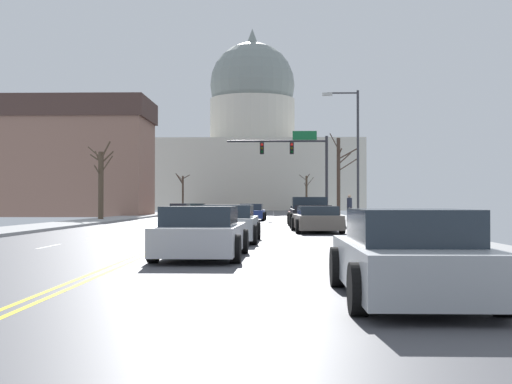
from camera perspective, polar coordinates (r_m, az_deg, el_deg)
The scene contains 20 objects.
ground at distance 39.18m, azimuth -3.48°, elevation -2.80°, with size 20.00×180.00×0.20m.
signal_gantry at distance 52.12m, azimuth 3.66°, elevation 3.11°, with size 7.91×0.41×6.77m.
street_lamp_right at distance 38.14m, azimuth 8.35°, elevation 4.06°, with size 2.09×0.24×7.56m.
capitol_building at distance 112.35m, azimuth -0.32°, elevation 3.70°, with size 35.50×21.30×30.71m.
sedan_near_00 at distance 48.26m, azimuth -0.36°, elevation -1.77°, with size 2.10×4.56×1.22m.
sedan_near_01 at distance 42.02m, azimuth 4.02°, elevation -1.97°, with size 2.01×4.49×1.11m.
pickup_truck_near_02 at distance 35.76m, azimuth 4.66°, elevation -1.86°, with size 2.29×5.37×1.62m.
sedan_near_03 at distance 29.75m, azimuth 5.25°, elevation -2.38°, with size 2.21×4.74×1.17m.
sedan_near_04 at distance 22.41m, azimuth -2.34°, elevation -2.79°, with size 2.09×4.65×1.26m.
sedan_near_05 at distance 16.13m, azimuth -4.68°, elevation -3.59°, with size 2.15×4.52×1.26m.
sedan_near_06 at distance 9.53m, azimuth 12.97°, elevation -5.48°, with size 1.96×4.34×1.27m.
sedan_oncoming_00 at distance 62.19m, azimuth -6.59°, elevation -1.56°, with size 2.07×4.25×1.20m.
sedan_oncoming_01 at distance 75.30m, azimuth -5.05°, elevation -1.45°, with size 2.03×4.33×1.16m.
flank_building_00 at distance 84.90m, azimuth -13.08°, elevation 0.61°, with size 9.90×7.52×6.85m.
flank_building_01 at distance 64.59m, azimuth -15.16°, elevation 2.90°, with size 13.90×8.39×10.94m.
bare_tree_00 at distance 91.75m, azimuth 4.36°, elevation 0.01°, with size 2.00×1.26×5.04m.
bare_tree_01 at distance 90.83m, azimuth -6.33°, elevation 0.09°, with size 1.96×0.63×5.11m.
bare_tree_02 at distance 45.46m, azimuth 7.16°, elevation 1.42°, with size 1.93×2.25×6.01m.
bare_tree_03 at distance 47.84m, azimuth -13.18°, elevation 0.84°, with size 1.83×1.36×5.42m.
pedestrian_00 at distance 44.10m, azimuth 8.03°, elevation -1.19°, with size 0.35×0.34×1.69m.
Camera 1 is at (3.31, -39.02, 1.37)m, focal length 46.55 mm.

